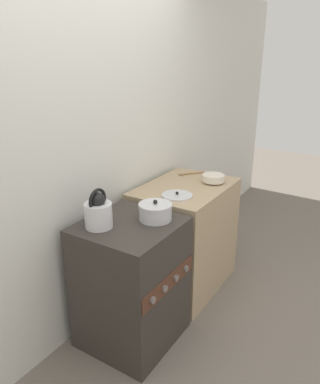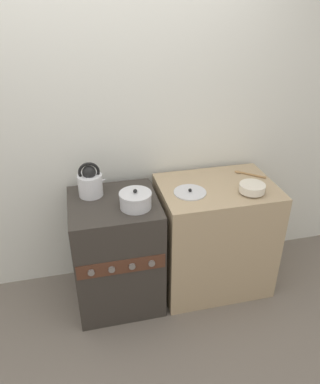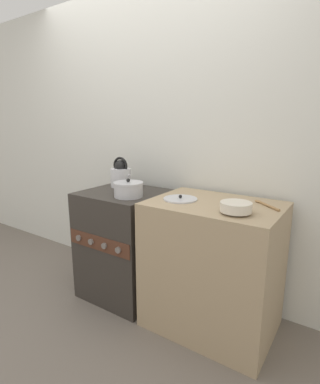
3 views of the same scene
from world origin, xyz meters
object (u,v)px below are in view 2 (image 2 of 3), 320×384
cooking_pot (136,200)px  enamel_bowl (252,188)px  loose_pot_lid (190,192)px  kettle (90,182)px  stove (117,252)px

cooking_pot → enamel_bowl: cooking_pot is taller
loose_pot_lid → kettle: bearing=166.0°
cooking_pot → loose_pot_lid: bearing=9.5°
enamel_bowl → cooking_pot: bearing=177.9°
stove → loose_pot_lid: size_ratio=3.80×
stove → kettle: kettle is taller
kettle → loose_pot_lid: bearing=-14.0°
loose_pot_lid → cooking_pot: bearing=-170.5°
enamel_bowl → kettle: bearing=166.4°
cooking_pot → enamel_bowl: 0.82m
kettle → cooking_pot: 0.37m
kettle → cooking_pot: bearing=-40.3°
kettle → enamel_bowl: size_ratio=1.39×
enamel_bowl → loose_pot_lid: 0.43m
kettle → loose_pot_lid: (0.67, -0.17, -0.07)m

